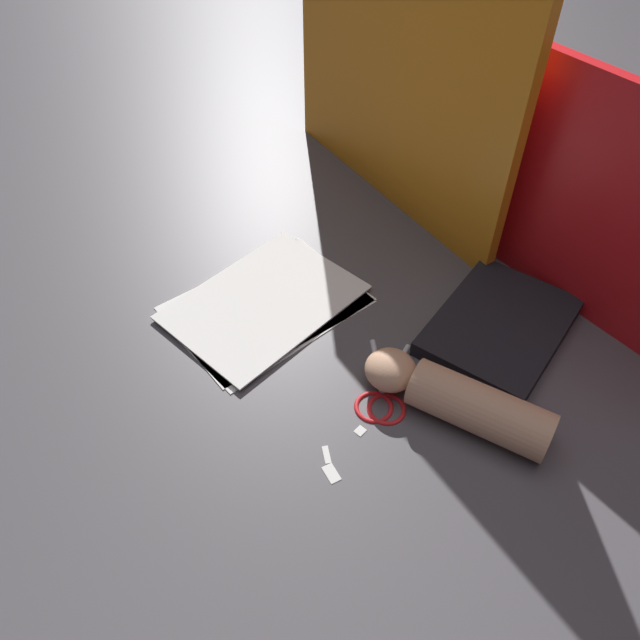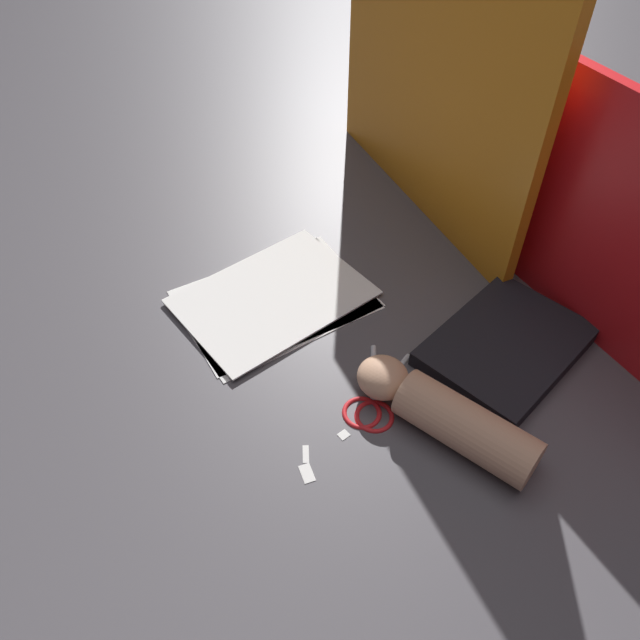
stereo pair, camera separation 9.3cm
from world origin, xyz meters
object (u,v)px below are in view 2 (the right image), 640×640
(book_closed, at_px, (506,346))
(hand_forearm, at_px, (446,415))
(paper_stack, at_px, (274,299))
(scissors, at_px, (372,402))

(book_closed, xyz_separation_m, hand_forearm, (0.05, -0.18, 0.02))
(paper_stack, xyz_separation_m, book_closed, (0.30, 0.24, 0.01))
(paper_stack, distance_m, book_closed, 0.38)
(paper_stack, bearing_deg, scissors, 1.26)
(paper_stack, bearing_deg, book_closed, 38.38)
(paper_stack, height_order, book_closed, book_closed)
(scissors, xyz_separation_m, hand_forearm, (0.09, 0.05, 0.03))
(paper_stack, distance_m, hand_forearm, 0.36)
(book_closed, distance_m, scissors, 0.23)
(book_closed, relative_size, hand_forearm, 1.01)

